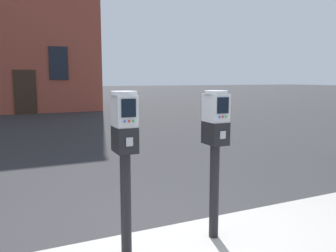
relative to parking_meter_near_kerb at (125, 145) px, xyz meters
The scene contains 3 objects.
ground_plane 1.20m from the parking_meter_near_kerb, 30.16° to the left, with size 160.00×160.00×0.00m, color #28282B.
parking_meter_near_kerb is the anchor object (origin of this frame).
parking_meter_twin_adjacent 0.88m from the parking_meter_near_kerb, ahead, with size 0.22×0.25×1.42m.
Camera 1 is at (-1.24, -2.91, 1.66)m, focal length 36.86 mm.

